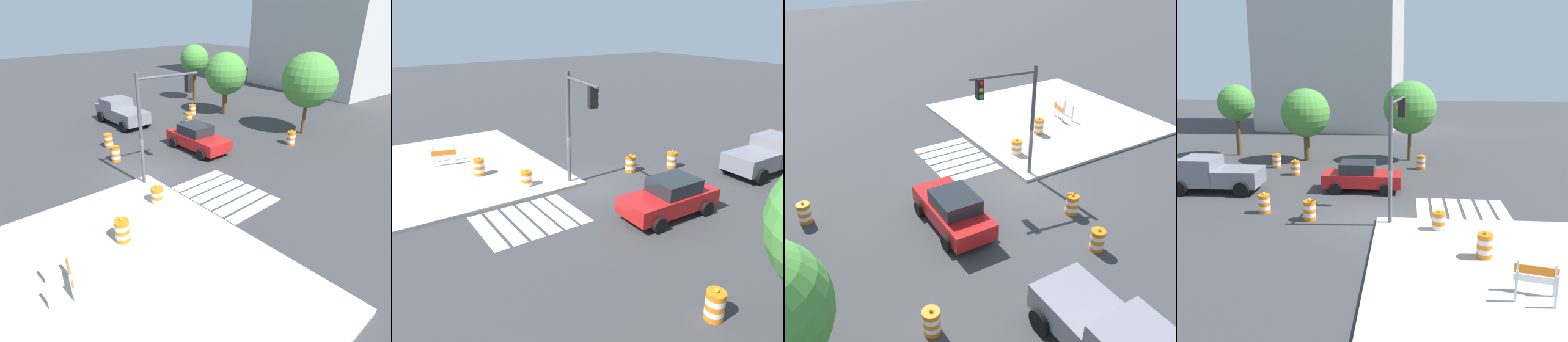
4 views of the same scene
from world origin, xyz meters
The scene contains 12 objects.
ground_plane centered at (0.00, 0.00, 0.00)m, with size 120.00×120.00×0.00m, color #38383A.
sidewalk_corner centered at (6.00, -6.00, 0.07)m, with size 12.00×12.00×0.15m, color #ADA89E.
crosswalk_stripes centered at (4.00, 1.80, 0.01)m, with size 4.35×3.20×0.02m.
sports_car centered at (-1.21, 4.67, 0.81)m, with size 4.32×2.18×1.63m.
traffic_barrel_near_corner centered at (-3.06, -0.19, 0.45)m, with size 0.56×0.56×1.02m.
traffic_barrel_crosswalk_end centered at (2.68, -1.27, 0.45)m, with size 0.56×0.56×1.02m.
traffic_barrel_median_near centered at (-5.42, 0.60, 0.45)m, with size 0.56×0.56×1.02m.
traffic_barrel_median_far centered at (2.24, 9.98, 0.45)m, with size 0.56×0.56×1.02m.
traffic_barrel_far_curb centered at (-5.71, 7.78, 0.45)m, with size 0.56×0.56×1.02m.
traffic_barrel_on_sidewalk centered at (4.15, -3.92, 0.60)m, with size 0.56×0.56×1.02m.
construction_barricade centered at (5.24, -6.54, 0.72)m, with size 1.39×1.06×1.00m.
traffic_light_pole centered at (0.76, 0.53, 3.91)m, with size 0.70×3.26×5.50m.
Camera 3 is at (-14.14, 11.06, 10.88)m, focal length 38.83 mm.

